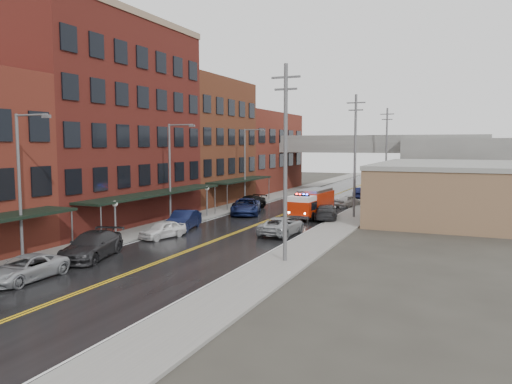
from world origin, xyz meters
The scene contains 32 objects.
road centered at (0.00, 30.00, 0.01)m, with size 11.00×160.00×0.02m, color black.
sidewalk_left centered at (-7.30, 30.00, 0.07)m, with size 3.00×160.00×0.15m, color slate.
sidewalk_right centered at (7.30, 30.00, 0.07)m, with size 3.00×160.00×0.15m, color slate.
curb_left centered at (-5.65, 30.00, 0.07)m, with size 0.30×160.00×0.15m, color gray.
curb_right centered at (5.65, 30.00, 0.07)m, with size 0.30×160.00×0.15m, color gray.
brick_building_b centered at (-13.30, 23.00, 9.00)m, with size 9.00×20.00×18.00m, color #521B15.
brick_building_c centered at (-13.30, 40.50, 7.50)m, with size 9.00×15.00×15.00m, color #5B2D1B.
brick_building_far centered at (-13.30, 58.00, 6.00)m, with size 9.00×20.00×12.00m, color maroon.
tan_building centered at (16.00, 40.00, 2.50)m, with size 14.00×22.00×5.00m, color olive.
right_far_block centered at (18.00, 70.00, 4.00)m, with size 18.00×30.00×8.00m, color slate.
awning_1 centered at (-7.49, 23.00, 2.99)m, with size 2.60×18.00×3.09m.
awning_2 centered at (-7.49, 40.50, 2.99)m, with size 2.60×13.00×3.09m.
globe_lamp_1 centered at (-6.40, 16.00, 2.31)m, with size 0.44×0.44×3.12m.
globe_lamp_2 centered at (-6.40, 30.00, 2.31)m, with size 0.44×0.44×3.12m.
street_lamp_0 centered at (-6.55, 8.00, 5.19)m, with size 2.64×0.22×9.00m.
street_lamp_1 centered at (-6.55, 24.00, 5.19)m, with size 2.64×0.22×9.00m.
street_lamp_2 centered at (-6.55, 40.00, 5.19)m, with size 2.64×0.22×9.00m.
utility_pole_0 centered at (7.20, 15.00, 6.31)m, with size 1.80×0.24×12.00m.
utility_pole_1 centered at (7.20, 35.00, 6.31)m, with size 1.80×0.24×12.00m.
utility_pole_2 centered at (7.20, 55.00, 6.31)m, with size 1.80×0.24×12.00m.
overpass centered at (0.00, 62.00, 5.99)m, with size 40.00×10.00×7.50m.
fire_truck centered at (3.13, 33.97, 1.48)m, with size 3.40×7.63×2.73m.
parked_car_left_2 centered at (-4.18, 5.80, 0.66)m, with size 2.20×4.78×1.33m, color #97999E.
parked_car_left_3 centered at (-4.49, 11.30, 0.83)m, with size 2.33×5.72×1.66m, color #242326.
parked_car_left_4 centered at (-4.19, 18.85, 0.68)m, with size 1.59×3.96×1.35m, color white.
parked_car_left_5 centered at (-4.74, 22.80, 0.81)m, with size 1.72×4.95×1.63m, color #0E1433.
parked_car_left_6 centered at (-3.60, 33.20, 0.83)m, with size 2.75×5.96×1.66m, color #131D49.
parked_car_left_7 centered at (-5.00, 37.21, 0.74)m, with size 2.08×5.12×1.49m, color black.
parked_car_right_0 centered at (3.75, 23.80, 0.74)m, with size 2.44×5.30×1.47m, color #94979B.
parked_car_right_1 centered at (4.95, 33.01, 0.75)m, with size 2.09×5.14×1.49m, color #252527.
parked_car_right_2 centered at (4.68, 43.75, 0.71)m, with size 1.68×4.17×1.42m, color silver.
parked_car_right_3 centered at (4.52, 52.20, 0.78)m, with size 1.66×4.75×1.57m, color black.
Camera 1 is at (17.32, -13.30, 7.27)m, focal length 35.00 mm.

